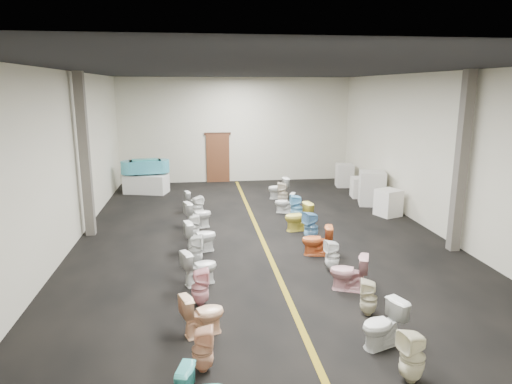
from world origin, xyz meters
TOP-DOWN VIEW (x-y plane):
  - floor at (0.00, 0.00)m, footprint 16.00×16.00m
  - ceiling at (0.00, 0.00)m, footprint 16.00×16.00m
  - wall_back at (0.00, 8.00)m, footprint 10.00×0.00m
  - wall_front at (0.00, -8.00)m, footprint 10.00×0.00m
  - wall_left at (-5.00, 0.00)m, footprint 0.00×16.00m
  - wall_right at (5.00, 0.00)m, footprint 0.00×16.00m
  - aisle_stripe at (0.00, 0.00)m, footprint 0.12×15.60m
  - back_door at (-0.80, 7.94)m, footprint 1.00×0.10m
  - door_frame at (-0.80, 7.95)m, footprint 1.15×0.08m
  - column_left at (-4.75, 1.00)m, footprint 0.25×0.25m
  - column_right at (4.75, -1.50)m, footprint 0.25×0.25m
  - display_table at (-3.72, 6.12)m, footprint 1.80×1.23m
  - bathtub at (-3.72, 6.12)m, footprint 1.84×0.86m
  - appliance_crate_a at (4.40, 1.77)m, footprint 0.87×0.87m
  - appliance_crate_b at (4.40, 3.21)m, footprint 1.07×1.07m
  - appliance_crate_c at (4.40, 4.36)m, footprint 0.75×0.75m
  - appliance_crate_d at (4.40, 6.26)m, footprint 0.75×0.75m
  - toilet_left_1 at (-1.71, -5.85)m, footprint 0.34×0.34m
  - toilet_left_2 at (-1.69, -4.81)m, footprint 0.83×0.64m
  - toilet_left_3 at (-1.72, -3.74)m, footprint 0.36×0.36m
  - toilet_left_4 at (-1.72, -2.77)m, footprint 0.85×0.68m
  - toilet_left_5 at (-1.80, -1.68)m, footprint 0.37×0.37m
  - toilet_left_6 at (-1.68, -0.77)m, footprint 0.87×0.62m
  - toilet_left_7 at (-1.85, 0.21)m, footprint 0.32×0.32m
  - toilet_left_8 at (-1.72, 1.25)m, footprint 0.89×0.68m
  - toilet_left_9 at (-1.75, 2.25)m, footprint 0.44×0.43m
  - toilet_left_10 at (-1.82, 3.26)m, footprint 0.73×0.52m
  - toilet_right_0 at (1.21, -6.47)m, footprint 0.43×0.42m
  - toilet_right_1 at (1.16, -5.56)m, footprint 0.85×0.66m
  - toilet_right_2 at (1.32, -4.53)m, footprint 0.40×0.40m
  - toilet_right_3 at (1.30, -3.47)m, footprint 0.87×0.69m
  - toilet_right_4 at (1.26, -2.43)m, footprint 0.36×0.35m
  - toilet_right_5 at (1.18, -1.42)m, footprint 0.82×0.57m
  - toilet_right_6 at (1.27, -0.45)m, footprint 0.49×0.48m
  - toilet_right_7 at (1.15, 0.60)m, footprint 0.88×0.61m
  - toilet_right_8 at (1.32, 1.58)m, footprint 0.40×0.39m
  - toilet_right_9 at (1.14, 2.54)m, footprint 0.76×0.59m
  - toilet_right_10 at (1.27, 3.58)m, footprint 0.44×0.44m
  - toilet_right_11 at (1.28, 4.54)m, footprint 0.82×0.55m

SIDE VIEW (x-z plane):
  - floor at x=0.00m, z-range 0.00..0.00m
  - aisle_stripe at x=0.00m, z-range 0.00..0.01m
  - toilet_left_10 at x=-1.82m, z-range 0.00..0.68m
  - toilet_right_2 at x=1.32m, z-range 0.00..0.68m
  - toilet_right_9 at x=1.14m, z-range 0.00..0.69m
  - toilet_left_7 at x=-1.85m, z-range 0.00..0.69m
  - toilet_left_1 at x=-1.71m, z-range 0.00..0.70m
  - toilet_left_9 at x=-1.75m, z-range 0.00..0.72m
  - toilet_right_4 at x=1.26m, z-range 0.00..0.72m
  - display_table at x=-3.72m, z-range 0.00..0.73m
  - toilet_left_5 at x=-1.80m, z-range 0.00..0.73m
  - toilet_left_3 at x=-1.72m, z-range 0.00..0.74m
  - toilet_left_2 at x=-1.69m, z-range 0.00..0.74m
  - appliance_crate_c at x=4.40m, z-range 0.00..0.75m
  - toilet_right_5 at x=1.18m, z-range 0.00..0.76m
  - toilet_right_1 at x=1.16m, z-range 0.00..0.76m
  - toilet_left_4 at x=-1.72m, z-range 0.00..0.76m
  - toilet_right_3 at x=1.30m, z-range 0.00..0.78m
  - toilet_right_11 at x=1.28m, z-range 0.00..0.78m
  - toilet_right_0 at x=1.21m, z-range 0.00..0.79m
  - toilet_left_6 at x=-1.68m, z-range 0.00..0.81m
  - toilet_left_8 at x=-1.72m, z-range 0.00..0.81m
  - toilet_right_7 at x=1.15m, z-range 0.00..0.82m
  - toilet_right_10 at x=1.27m, z-range 0.00..0.82m
  - toilet_right_8 at x=1.32m, z-range 0.00..0.84m
  - toilet_right_6 at x=1.27m, z-range 0.00..0.84m
  - appliance_crate_a at x=4.40m, z-range 0.00..0.86m
  - appliance_crate_d at x=4.40m, z-range 0.00..0.96m
  - appliance_crate_b at x=4.40m, z-range 0.00..1.19m
  - back_door at x=-0.80m, z-range 0.00..2.10m
  - bathtub at x=-3.72m, z-range 0.79..1.34m
  - door_frame at x=-0.80m, z-range 2.07..2.17m
  - wall_back at x=0.00m, z-range -2.75..7.25m
  - wall_front at x=0.00m, z-range -2.75..7.25m
  - wall_left at x=-5.00m, z-range -5.75..10.25m
  - wall_right at x=5.00m, z-range -5.75..10.25m
  - column_left at x=-4.75m, z-range 0.00..4.50m
  - column_right at x=4.75m, z-range 0.00..4.50m
  - ceiling at x=0.00m, z-range 4.50..4.50m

